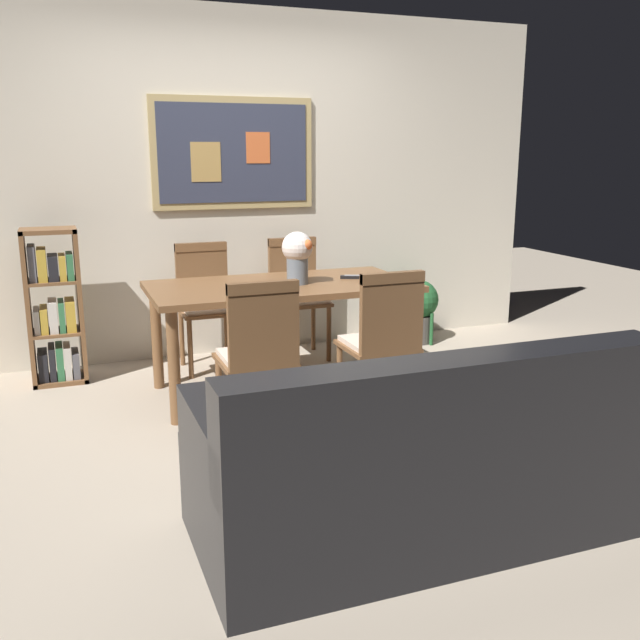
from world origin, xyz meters
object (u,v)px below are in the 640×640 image
flower_vase (297,253)px  tv_remote (352,277)px  dining_chair_near_left (259,347)px  dining_chair_near_right (383,333)px  potted_ivy (418,309)px  dining_chair_far_right (297,288)px  dining_chair_far_left (205,295)px  leather_couch (419,465)px  dining_table (282,297)px  bookshelf (55,312)px

flower_vase → tv_remote: flower_vase is taller
dining_chair_near_left → flower_vase: 0.94m
dining_chair_near_right → potted_ivy: dining_chair_near_right is taller
dining_chair_far_right → dining_chair_far_left: (-0.72, -0.05, 0.00)m
dining_chair_far_right → tv_remote: 0.80m
dining_chair_far_right → leather_couch: (-0.40, -2.71, -0.23)m
dining_table → dining_chair_near_right: bearing=-62.8°
dining_chair_far_right → tv_remote: (0.13, -0.76, 0.20)m
dining_chair_far_right → tv_remote: bearing=-80.1°
dining_chair_far_left → dining_chair_near_right: bearing=-63.2°
tv_remote → dining_chair_far_left: bearing=140.1°
flower_vase → leather_couch: bearing=-94.0°
potted_ivy → flower_vase: bearing=-148.6°
dining_table → dining_chair_near_left: size_ratio=1.86×
dining_chair_near_left → dining_chair_far_left: same height
flower_vase → tv_remote: bearing=7.2°
leather_couch → bookshelf: bearing=116.9°
dining_chair_far_right → dining_chair_near_right: size_ratio=1.00×
bookshelf → potted_ivy: bearing=0.9°
dining_chair_far_right → flower_vase: (-0.27, -0.81, 0.39)m
dining_chair_far_left → potted_ivy: bearing=1.7°
dining_table → dining_chair_near_right: dining_chair_near_right is taller
tv_remote → dining_chair_near_left: bearing=-138.6°
leather_couch → bookshelf: size_ratio=1.70×
dining_chair_far_left → potted_ivy: dining_chair_far_left is taller
leather_couch → potted_ivy: 3.09m
dining_chair_near_right → flower_vase: 0.84m
dining_chair_near_left → dining_chair_far_right: (0.74, 1.53, 0.00)m
dining_chair_far_left → dining_chair_near_left: bearing=-90.7°
dining_table → dining_chair_far_right: (0.37, 0.77, -0.10)m
potted_ivy → flower_vase: (-1.34, -0.82, 0.64)m
dining_table → dining_chair_far_left: dining_chair_far_left is taller
dining_chair_near_left → bookshelf: bearing=124.3°
dining_chair_far_right → potted_ivy: size_ratio=1.73×
dining_chair_far_right → bookshelf: bookshelf is taller
dining_chair_near_left → dining_chair_near_right: same height
dining_chair_far_left → bookshelf: size_ratio=0.86×
dining_chair_far_right → potted_ivy: bearing=0.2°
dining_chair_near_left → potted_ivy: size_ratio=1.73×
bookshelf → dining_chair_far_right: bearing=1.3°
dining_chair_near_left → dining_chair_far_right: 1.70m
dining_chair_near_right → tv_remote: size_ratio=5.66×
leather_couch → tv_remote: (0.54, 1.95, 0.43)m
bookshelf → tv_remote: size_ratio=6.60×
dining_table → dining_chair_far_left: size_ratio=1.86×
dining_chair_far_left → flower_vase: (0.45, -0.76, 0.39)m
leather_couch → potted_ivy: bearing=61.5°
potted_ivy → dining_table: bearing=-151.7°
dining_table → leather_couch: bearing=-91.1°
dining_chair_near_left → dining_chair_near_right: 0.75m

